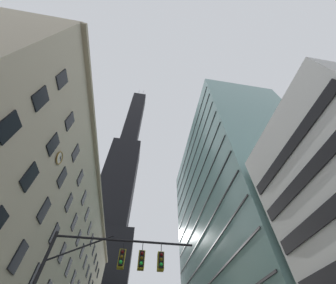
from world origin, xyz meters
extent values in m
cube|color=#BCAF93|center=(-18.11, 29.53, 14.29)|extent=(14.21, 71.05, 28.57)
cube|color=tan|center=(-10.75, 29.53, 27.87)|extent=(0.70, 71.05, 0.60)
cube|color=black|center=(-10.95, 8.00, 8.20)|extent=(0.14, 1.40, 2.20)
cube|color=black|center=(-10.95, 13.00, 8.20)|extent=(0.14, 1.40, 2.20)
cube|color=black|center=(-10.95, -2.00, 12.40)|extent=(0.14, 1.40, 2.20)
cube|color=black|center=(-10.95, 3.00, 12.40)|extent=(0.14, 1.40, 2.20)
cube|color=black|center=(-10.95, 8.00, 12.40)|extent=(0.14, 1.40, 2.20)
cube|color=black|center=(-10.95, 13.00, 12.40)|extent=(0.14, 1.40, 2.20)
cube|color=black|center=(-10.95, 18.00, 12.40)|extent=(0.14, 1.40, 2.20)
cube|color=black|center=(-10.95, 23.00, 12.40)|extent=(0.14, 1.40, 2.20)
cube|color=black|center=(-10.95, 28.00, 12.40)|extent=(0.14, 1.40, 2.20)
cube|color=black|center=(-10.95, -2.00, 16.60)|extent=(0.14, 1.40, 2.20)
cube|color=black|center=(-10.95, 3.00, 16.60)|extent=(0.14, 1.40, 2.20)
cube|color=black|center=(-10.95, 8.00, 16.60)|extent=(0.14, 1.40, 2.20)
cube|color=black|center=(-10.95, 13.00, 16.60)|extent=(0.14, 1.40, 2.20)
cube|color=black|center=(-10.95, 18.00, 16.60)|extent=(0.14, 1.40, 2.20)
cube|color=black|center=(-10.95, 23.00, 16.60)|extent=(0.14, 1.40, 2.20)
cube|color=black|center=(-10.95, 28.00, 16.60)|extent=(0.14, 1.40, 2.20)
cube|color=black|center=(-10.95, 33.00, 16.60)|extent=(0.14, 1.40, 2.20)
cube|color=black|center=(-10.95, 38.00, 16.60)|extent=(0.14, 1.40, 2.20)
cube|color=black|center=(-10.95, 43.00, 16.60)|extent=(0.14, 1.40, 2.20)
cube|color=black|center=(-10.95, -2.00, 20.80)|extent=(0.14, 1.40, 2.20)
cube|color=black|center=(-10.95, 3.00, 20.80)|extent=(0.14, 1.40, 2.20)
cube|color=black|center=(-10.95, 8.00, 20.80)|extent=(0.14, 1.40, 2.20)
cube|color=black|center=(-10.95, 13.00, 20.80)|extent=(0.14, 1.40, 2.20)
cube|color=black|center=(-10.95, 18.00, 20.80)|extent=(0.14, 1.40, 2.20)
cube|color=black|center=(-10.95, 23.00, 20.80)|extent=(0.14, 1.40, 2.20)
cube|color=black|center=(-10.95, 28.00, 20.80)|extent=(0.14, 1.40, 2.20)
cube|color=black|center=(-10.95, 33.00, 20.80)|extent=(0.14, 1.40, 2.20)
cube|color=black|center=(-10.95, 38.00, 20.80)|extent=(0.14, 1.40, 2.20)
cube|color=black|center=(-10.95, 43.00, 20.80)|extent=(0.14, 1.40, 2.20)
cube|color=black|center=(-10.95, 48.00, 20.80)|extent=(0.14, 1.40, 2.20)
cube|color=black|center=(-10.95, 53.00, 20.80)|extent=(0.14, 1.40, 2.20)
torus|color=olive|center=(-10.88, 5.22, 16.95)|extent=(0.13, 1.44, 1.44)
cylinder|color=silver|center=(-10.92, 5.22, 16.95)|extent=(0.05, 1.25, 1.25)
cube|color=black|center=(-10.85, 5.27, 17.11)|extent=(0.03, 0.18, 0.38)
cube|color=black|center=(-10.85, 5.45, 17.09)|extent=(0.03, 0.50, 0.33)
cube|color=black|center=(-17.31, 91.53, 81.25)|extent=(19.90, 19.90, 68.42)
cube|color=black|center=(-17.31, 91.53, 158.23)|extent=(12.79, 12.79, 85.53)
cylinder|color=silver|center=(-19.87, 91.53, 211.66)|extent=(1.20, 1.20, 21.34)
cylinder|color=silver|center=(-14.75, 91.53, 211.66)|extent=(1.20, 1.20, 21.34)
cube|color=black|center=(10.95, -1.34, 9.00)|extent=(0.16, 12.51, 1.10)
cube|color=black|center=(10.95, -1.34, 12.00)|extent=(0.16, 12.51, 1.10)
cube|color=black|center=(10.95, -1.34, 15.00)|extent=(0.16, 12.51, 1.10)
cube|color=gray|center=(20.40, 27.04, 26.07)|extent=(18.80, 41.06, 52.14)
cube|color=black|center=(10.96, 27.04, 16.00)|extent=(0.12, 40.06, 0.24)
cube|color=black|center=(10.96, 27.04, 20.00)|extent=(0.12, 40.06, 0.24)
cube|color=black|center=(10.96, 27.04, 24.00)|extent=(0.12, 40.06, 0.24)
cube|color=black|center=(10.96, 27.04, 28.00)|extent=(0.12, 40.06, 0.24)
cube|color=black|center=(10.96, 27.04, 32.00)|extent=(0.12, 40.06, 0.24)
cube|color=black|center=(10.96, 27.04, 36.00)|extent=(0.12, 40.06, 0.24)
cube|color=black|center=(10.96, 27.04, 40.00)|extent=(0.12, 40.06, 0.24)
cube|color=black|center=(10.96, 27.04, 44.00)|extent=(0.12, 40.06, 0.24)
cube|color=black|center=(10.96, 27.04, 48.00)|extent=(0.12, 40.06, 0.24)
cylinder|color=black|center=(-2.29, 2.48, 7.62)|extent=(8.91, 0.14, 0.14)
cylinder|color=black|center=(-4.97, 2.48, 7.02)|extent=(3.65, 0.10, 1.83)
cylinder|color=black|center=(-2.41, 2.48, 7.32)|extent=(0.04, 0.04, 0.60)
cube|color=black|center=(-2.41, 2.48, 6.57)|extent=(0.30, 0.30, 0.90)
cube|color=olive|center=(-2.41, 2.65, 6.57)|extent=(0.40, 0.40, 1.04)
sphere|color=#450808|center=(-2.41, 2.32, 6.85)|extent=(0.20, 0.20, 0.20)
sphere|color=#4B3A08|center=(-2.41, 2.32, 6.57)|extent=(0.20, 0.20, 0.20)
sphere|color=green|center=(-2.41, 2.32, 6.29)|extent=(0.20, 0.20, 0.20)
cylinder|color=black|center=(-1.18, 2.48, 7.32)|extent=(0.04, 0.04, 0.60)
cube|color=black|center=(-1.18, 2.48, 6.57)|extent=(0.30, 0.30, 0.90)
cube|color=olive|center=(-1.18, 2.65, 6.57)|extent=(0.40, 0.40, 1.04)
sphere|color=#450808|center=(-1.18, 2.32, 6.85)|extent=(0.20, 0.20, 0.20)
sphere|color=#4B3A08|center=(-1.18, 2.32, 6.57)|extent=(0.20, 0.20, 0.20)
sphere|color=green|center=(-1.18, 2.32, 6.29)|extent=(0.20, 0.20, 0.20)
cylinder|color=black|center=(0.04, 2.48, 7.32)|extent=(0.04, 0.04, 0.60)
cube|color=black|center=(0.04, 2.48, 6.57)|extent=(0.30, 0.30, 0.90)
cube|color=olive|center=(0.04, 2.65, 6.57)|extent=(0.40, 0.40, 1.04)
sphere|color=#450808|center=(0.04, 2.32, 6.85)|extent=(0.20, 0.20, 0.20)
sphere|color=#4B3A08|center=(0.04, 2.32, 6.57)|extent=(0.20, 0.20, 0.20)
sphere|color=green|center=(0.04, 2.32, 6.29)|extent=(0.20, 0.20, 0.20)
camera|label=1|loc=(-1.64, -10.93, 1.67)|focal=20.91mm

